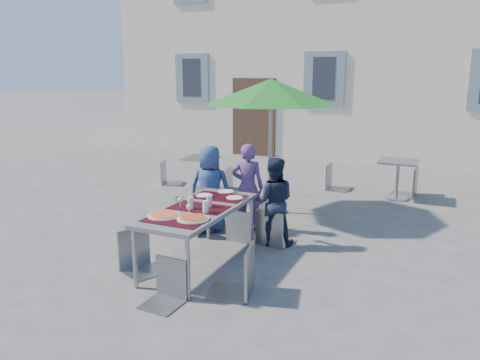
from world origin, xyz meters
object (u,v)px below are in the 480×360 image
at_px(chair_0, 192,193).
at_px(bg_chair_r_1, 411,164).
at_px(child_2, 273,201).
at_px(bg_chair_l_0, 168,159).
at_px(dining_table, 199,212).
at_px(pizza_near_right, 193,218).
at_px(child_1, 248,187).
at_px(cafe_table_0, 201,169).
at_px(child_0, 210,188).
at_px(chair_4, 240,241).
at_px(chair_1, 241,206).
at_px(chair_5, 165,257).
at_px(chair_3, 137,225).
at_px(pizza_near_left, 164,215).
at_px(cafe_table_1, 398,173).
at_px(bg_chair_r_0, 225,166).
at_px(bg_chair_l_1, 334,162).
at_px(patio_umbrella, 271,93).
at_px(chair_2, 274,206).

xyz_separation_m(chair_0, bg_chair_r_1, (2.79, 3.65, -0.00)).
distance_m(child_2, bg_chair_l_0, 4.15).
bearing_deg(dining_table, pizza_near_right, -68.53).
xyz_separation_m(child_1, cafe_table_0, (-1.84, 1.88, -0.23)).
height_order(child_0, bg_chair_l_0, child_0).
distance_m(child_1, bg_chair_l_0, 3.43).
distance_m(chair_4, bg_chair_l_0, 5.39).
bearing_deg(chair_1, chair_5, -89.29).
xyz_separation_m(chair_0, chair_5, (0.84, -2.01, -0.12)).
relative_size(child_0, chair_3, 1.35).
relative_size(child_1, chair_4, 1.28).
bearing_deg(pizza_near_left, pizza_near_right, 4.83).
relative_size(cafe_table_0, cafe_table_1, 0.90).
bearing_deg(chair_1, bg_chair_r_0, 120.36).
bearing_deg(chair_5, chair_4, 36.52).
height_order(dining_table, bg_chair_l_0, bg_chair_l_0).
bearing_deg(chair_1, chair_3, -117.07).
bearing_deg(chair_4, chair_5, -143.48).
bearing_deg(chair_1, bg_chair_r_1, 61.75).
relative_size(chair_0, bg_chair_l_1, 1.08).
bearing_deg(chair_0, pizza_near_left, -71.70).
distance_m(dining_table, chair_4, 0.95).
bearing_deg(chair_0, cafe_table_0, 115.88).
xyz_separation_m(dining_table, bg_chair_l_1, (0.63, 4.55, -0.12)).
distance_m(bg_chair_l_0, bg_chair_r_0, 1.33).
height_order(pizza_near_left, bg_chair_l_0, bg_chair_l_0).
height_order(pizza_near_right, chair_0, chair_0).
distance_m(pizza_near_right, patio_umbrella, 3.21).
xyz_separation_m(pizza_near_right, child_0, (-0.68, 1.69, -0.11)).
bearing_deg(chair_3, pizza_near_left, -5.52).
bearing_deg(pizza_near_right, chair_0, 120.37).
bearing_deg(chair_4, chair_2, 96.97).
bearing_deg(pizza_near_right, bg_chair_l_0, 126.18).
height_order(dining_table, chair_0, chair_0).
xyz_separation_m(dining_table, bg_chair_r_0, (-1.42, 3.65, -0.20)).
relative_size(chair_5, patio_umbrella, 0.39).
relative_size(chair_2, bg_chair_l_1, 0.99).
relative_size(child_1, chair_1, 1.51).
bearing_deg(cafe_table_0, bg_chair_l_0, 169.94).
distance_m(child_1, chair_3, 2.04).
distance_m(chair_4, chair_5, 0.80).
height_order(chair_1, bg_chair_r_1, bg_chair_r_1).
bearing_deg(patio_umbrella, cafe_table_0, 153.98).
distance_m(cafe_table_0, bg_chair_r_0, 0.49).
relative_size(patio_umbrella, bg_chair_l_1, 2.31).
relative_size(bg_chair_r_0, cafe_table_1, 1.13).
xyz_separation_m(dining_table, chair_0, (-0.69, 1.02, -0.07)).
height_order(pizza_near_left, cafe_table_1, pizza_near_left).
xyz_separation_m(chair_3, cafe_table_1, (2.52, 4.71, -0.06)).
bearing_deg(chair_1, dining_table, -97.26).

